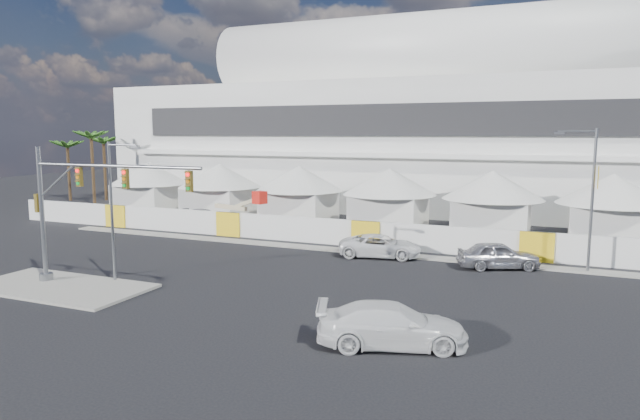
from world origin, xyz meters
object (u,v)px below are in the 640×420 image
at_px(boom_lift, 228,218).
at_px(streetlight_curb, 589,190).
at_px(sedan_silver, 498,255).
at_px(lot_car_c, 204,217).
at_px(pickup_near, 392,325).
at_px(streetlight_median, 114,202).
at_px(traffic_mast, 73,208).
at_px(pickup_curb, 380,246).

bearing_deg(boom_lift, streetlight_curb, 7.87).
height_order(sedan_silver, lot_car_c, sedan_silver).
distance_m(pickup_near, lot_car_c, 33.70).
relative_size(sedan_silver, boom_lift, 0.67).
xyz_separation_m(pickup_near, streetlight_median, (-17.19, 3.30, 3.81)).
bearing_deg(streetlight_curb, lot_car_c, 168.98).
distance_m(traffic_mast, boom_lift, 20.09).
bearing_deg(lot_car_c, pickup_near, -137.84).
xyz_separation_m(lot_car_c, streetlight_median, (7.54, -19.59, 3.98)).
bearing_deg(pickup_curb, streetlight_curb, -96.95).
bearing_deg(pickup_curb, boom_lift, 59.74).
bearing_deg(traffic_mast, sedan_silver, 32.98).
bearing_deg(streetlight_median, lot_car_c, 111.05).
xyz_separation_m(pickup_curb, lot_car_c, (-19.39, 7.14, -0.07)).
relative_size(pickup_curb, streetlight_curb, 0.64).
bearing_deg(boom_lift, traffic_mast, -65.57).
bearing_deg(sedan_silver, lot_car_c, 51.29).
distance_m(sedan_silver, pickup_near, 15.68).
bearing_deg(lot_car_c, streetlight_curb, -106.08).
relative_size(sedan_silver, pickup_near, 0.83).
xyz_separation_m(sedan_silver, pickup_curb, (-7.87, 0.28, -0.08)).
height_order(pickup_curb, streetlight_curb, streetlight_curb).
xyz_separation_m(pickup_near, streetlight_curb, (7.54, 16.60, 4.25)).
relative_size(sedan_silver, traffic_mast, 0.45).
height_order(sedan_silver, boom_lift, boom_lift).
bearing_deg(traffic_mast, lot_car_c, 105.98).
xyz_separation_m(traffic_mast, boom_lift, (-2.46, 19.64, -3.45)).
bearing_deg(pickup_curb, traffic_mast, 125.77).
relative_size(pickup_curb, lot_car_c, 1.15).
bearing_deg(streetlight_curb, pickup_near, -114.42).
distance_m(lot_car_c, traffic_mast, 22.34).
xyz_separation_m(traffic_mast, streetlight_curb, (26.21, 14.89, 0.67)).
xyz_separation_m(lot_car_c, traffic_mast, (6.06, -21.17, 3.74)).
bearing_deg(lot_car_c, sedan_silver, -110.28).
height_order(pickup_near, streetlight_curb, streetlight_curb).
bearing_deg(pickup_near, lot_car_c, 27.41).
height_order(pickup_curb, boom_lift, boom_lift).
relative_size(sedan_silver, streetlight_median, 0.64).
distance_m(pickup_curb, streetlight_median, 17.63).
distance_m(traffic_mast, streetlight_median, 2.18).
bearing_deg(traffic_mast, pickup_curb, 46.49).
distance_m(traffic_mast, streetlight_curb, 30.15).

